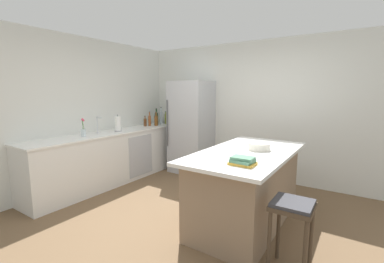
# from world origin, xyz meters

# --- Properties ---
(ground_plane) EXTENTS (7.20, 7.20, 0.00)m
(ground_plane) POSITION_xyz_m (0.00, 0.00, 0.00)
(ground_plane) COLOR brown
(wall_rear) EXTENTS (6.00, 0.10, 2.60)m
(wall_rear) POSITION_xyz_m (0.00, 2.25, 1.30)
(wall_rear) COLOR silver
(wall_rear) RESTS_ON ground_plane
(wall_left) EXTENTS (0.10, 6.00, 2.60)m
(wall_left) POSITION_xyz_m (-2.45, 0.00, 1.30)
(wall_left) COLOR silver
(wall_left) RESTS_ON ground_plane
(counter_run_left) EXTENTS (0.64, 3.20, 0.94)m
(counter_run_left) POSITION_xyz_m (-2.09, 0.52, 0.47)
(counter_run_left) COLOR silver
(counter_run_left) RESTS_ON ground_plane
(kitchen_island) EXTENTS (1.00, 1.93, 0.93)m
(kitchen_island) POSITION_xyz_m (0.55, 0.42, 0.47)
(kitchen_island) COLOR #8E755B
(kitchen_island) RESTS_ON ground_plane
(refrigerator) EXTENTS (0.77, 0.72, 1.87)m
(refrigerator) POSITION_xyz_m (-1.25, 1.86, 0.94)
(refrigerator) COLOR #B7BABF
(refrigerator) RESTS_ON ground_plane
(bar_stool) EXTENTS (0.36, 0.36, 0.69)m
(bar_stool) POSITION_xyz_m (1.25, -0.25, 0.56)
(bar_stool) COLOR #473828
(bar_stool) RESTS_ON ground_plane
(sink_faucet) EXTENTS (0.15, 0.05, 0.30)m
(sink_faucet) POSITION_xyz_m (-2.14, 0.25, 1.10)
(sink_faucet) COLOR silver
(sink_faucet) RESTS_ON counter_run_left
(flower_vase) EXTENTS (0.08, 0.08, 0.30)m
(flower_vase) POSITION_xyz_m (-2.06, -0.09, 1.03)
(flower_vase) COLOR silver
(flower_vase) RESTS_ON counter_run_left
(paper_towel_roll) EXTENTS (0.14, 0.14, 0.31)m
(paper_towel_roll) POSITION_xyz_m (-2.04, 0.61, 1.07)
(paper_towel_roll) COLOR gray
(paper_towel_roll) RESTS_ON counter_run_left
(olive_oil_bottle) EXTENTS (0.06, 0.06, 0.28)m
(olive_oil_bottle) POSITION_xyz_m (-2.04, 1.99, 1.06)
(olive_oil_bottle) COLOR olive
(olive_oil_bottle) RESTS_ON counter_run_left
(soda_bottle) EXTENTS (0.07, 0.07, 0.38)m
(soda_bottle) POSITION_xyz_m (-2.10, 1.90, 1.09)
(soda_bottle) COLOR silver
(soda_bottle) RESTS_ON counter_run_left
(gin_bottle) EXTENTS (0.08, 0.08, 0.29)m
(gin_bottle) POSITION_xyz_m (-2.16, 1.81, 1.05)
(gin_bottle) COLOR #8CB79E
(gin_bottle) RESTS_ON counter_run_left
(wine_bottle) EXTENTS (0.07, 0.07, 0.36)m
(wine_bottle) POSITION_xyz_m (-2.07, 1.71, 1.08)
(wine_bottle) COLOR #19381E
(wine_bottle) RESTS_ON counter_run_left
(whiskey_bottle) EXTENTS (0.08, 0.08, 0.30)m
(whiskey_bottle) POSITION_xyz_m (-2.00, 1.61, 1.05)
(whiskey_bottle) COLOR brown
(whiskey_bottle) RESTS_ON counter_run_left
(vinegar_bottle) EXTENTS (0.06, 0.06, 0.30)m
(vinegar_bottle) POSITION_xyz_m (-2.12, 1.53, 1.06)
(vinegar_bottle) COLOR #994C23
(vinegar_bottle) RESTS_ON counter_run_left
(syrup_bottle) EXTENTS (0.06, 0.06, 0.22)m
(syrup_bottle) POSITION_xyz_m (-2.14, 1.42, 1.03)
(syrup_bottle) COLOR #5B3319
(syrup_bottle) RESTS_ON counter_run_left
(cookbook_stack) EXTENTS (0.25, 0.20, 0.08)m
(cookbook_stack) POSITION_xyz_m (0.73, -0.19, 0.97)
(cookbook_stack) COLOR gold
(cookbook_stack) RESTS_ON kitchen_island
(mixing_bowl) EXTENTS (0.28, 0.28, 0.09)m
(mixing_bowl) POSITION_xyz_m (0.64, 0.56, 0.98)
(mixing_bowl) COLOR silver
(mixing_bowl) RESTS_ON kitchen_island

